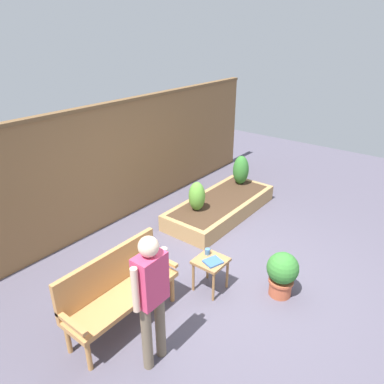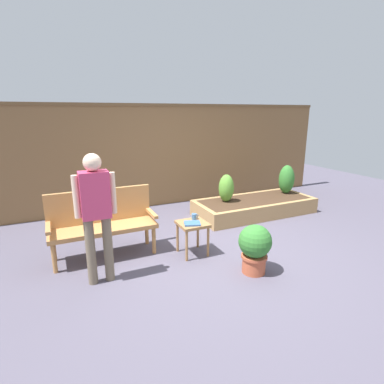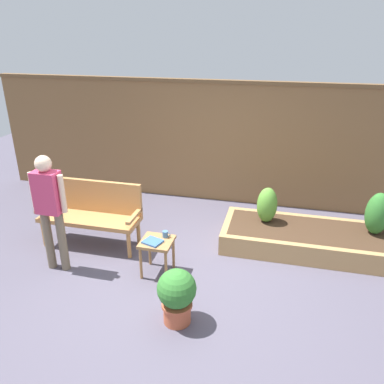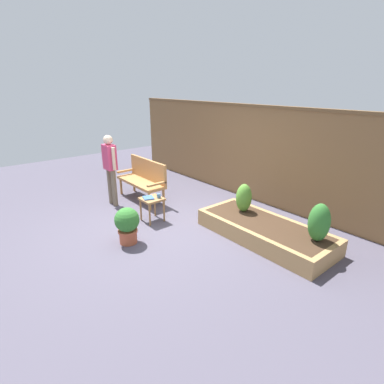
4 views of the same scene
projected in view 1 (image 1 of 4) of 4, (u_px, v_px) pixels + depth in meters
name	position (u px, v px, depth m)	size (l,w,h in m)	color
ground_plane	(227.00, 279.00, 5.11)	(14.00, 14.00, 0.00)	#514C5B
fence_back	(102.00, 168.00, 6.10)	(8.40, 0.14, 2.16)	brown
garden_bench	(117.00, 285.00, 4.17)	(1.44, 0.48, 0.94)	#B77F47
side_table	(211.00, 265.00, 4.77)	(0.40, 0.40, 0.48)	#9E7042
cup_on_table	(208.00, 251.00, 4.83)	(0.11, 0.07, 0.08)	teal
book_on_table	(213.00, 262.00, 4.67)	(0.22, 0.19, 0.02)	#38609E
potted_boxwood	(282.00, 272.00, 4.68)	(0.42, 0.42, 0.64)	#B75638
raised_planter_bed	(221.00, 207.00, 6.83)	(2.40, 1.00, 0.30)	#AD8451
shrub_near_bench	(197.00, 196.00, 6.29)	(0.29, 0.29, 0.54)	brown
shrub_far_corner	(241.00, 170.00, 7.34)	(0.32, 0.32, 0.61)	brown
person_by_bench	(151.00, 292.00, 3.49)	(0.47, 0.20, 1.56)	#70604C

